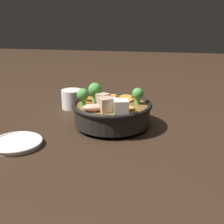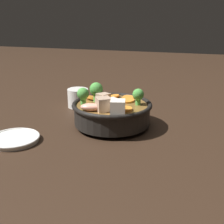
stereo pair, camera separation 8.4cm
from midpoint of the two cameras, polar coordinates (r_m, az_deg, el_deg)
The scene contains 4 objects.
ground_plane at distance 0.86m, azimuth -2.82°, elevation -2.67°, with size 3.00×3.00×0.00m, color black.
stirfry_bowl at distance 0.84m, azimuth -2.94°, elevation 0.17°, with size 0.22×0.22×0.12m.
side_saucer at distance 0.78m, azimuth -20.08°, elevation -5.41°, with size 0.12×0.12×0.01m.
tea_cup at distance 1.01m, azimuth -9.70°, elevation 2.35°, with size 0.07×0.07×0.06m.
Camera 1 is at (-0.79, -0.13, 0.31)m, focal length 50.00 mm.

